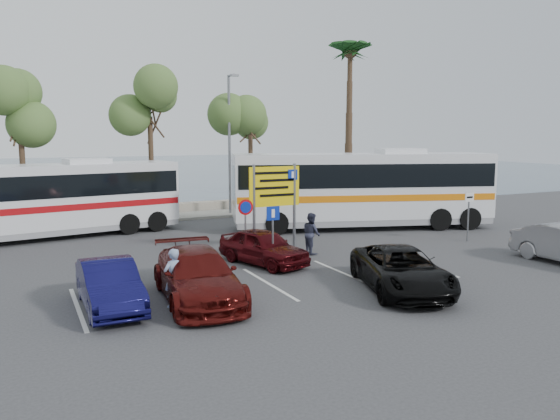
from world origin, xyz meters
name	(u,v)px	position (x,y,z in m)	size (l,w,h in m)	color
ground	(288,273)	(0.00, 0.00, 0.00)	(120.00, 120.00, 0.00)	#353538
kerb_strip	(179,216)	(0.00, 14.00, 0.07)	(44.00, 2.40, 0.15)	gray
seawall	(170,208)	(0.00, 16.00, 0.30)	(48.00, 0.80, 0.60)	tan
sea	(86,171)	(0.00, 60.00, 0.01)	(140.00, 140.00, 0.00)	#3E4D63
tree_left	(19,109)	(-8.00, 14.00, 6.00)	(3.20, 3.20, 7.20)	#382619
tree_mid	(149,100)	(-1.50, 14.00, 6.65)	(3.20, 3.20, 8.00)	#382619
tree_right	(250,111)	(4.50, 14.00, 6.17)	(3.20, 3.20, 7.40)	#382619
palm_tree	(350,55)	(11.50, 14.00, 9.87)	(4.80, 4.80, 11.20)	#382619
street_lamp_right	(230,137)	(3.00, 13.52, 4.60)	(0.45, 1.15, 8.01)	slate
direction_sign	(275,193)	(1.00, 3.20, 2.43)	(2.20, 0.12, 3.60)	slate
sign_no_stop	(246,220)	(-0.60, 2.38, 1.58)	(0.60, 0.08, 2.35)	slate
sign_parking	(273,228)	(-0.20, 0.79, 1.47)	(0.50, 0.07, 2.25)	slate
sign_taxi	(469,210)	(9.80, 1.49, 1.42)	(0.50, 0.07, 2.20)	slate
lane_markings	(270,283)	(-1.14, -1.00, 0.00)	(12.02, 4.20, 0.01)	silver
coach_bus_left	(50,202)	(-6.99, 10.50, 1.69)	(11.93, 4.28, 3.64)	silver
coach_bus_right	(362,191)	(7.50, 6.50, 1.89)	(13.30, 6.59, 4.07)	silver
car_blue	(109,285)	(-6.19, -1.37, 0.66)	(1.40, 4.02, 1.32)	#0F0E45
car_maroon	(198,276)	(-3.79, -1.75, 0.73)	(2.05, 5.04, 1.46)	#54100E
car_red	(263,247)	(-0.26, 1.50, 0.66)	(1.55, 3.86, 1.32)	#42090D
suv_black	(401,270)	(2.14, -3.50, 0.66)	(2.20, 4.77, 1.33)	black
pedestrian_near	(173,278)	(-4.56, -2.00, 0.83)	(0.60, 0.40, 1.65)	#8298BE
pedestrian_far	(311,233)	(2.22, 2.30, 0.83)	(0.81, 0.63, 1.67)	#313349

